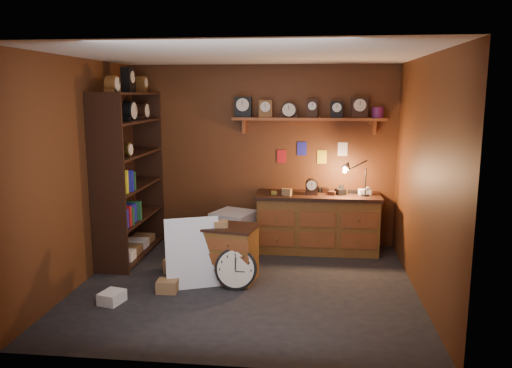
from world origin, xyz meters
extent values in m
plane|color=black|center=(0.00, 0.00, 0.00)|extent=(4.00, 4.00, 0.00)
cube|color=#572D14|center=(0.00, 1.80, 1.35)|extent=(4.00, 0.02, 2.70)
cube|color=#572D14|center=(0.00, -1.80, 1.35)|extent=(4.00, 0.02, 2.70)
cube|color=#572D14|center=(-2.00, 0.00, 1.35)|extent=(0.02, 3.60, 2.70)
cube|color=#572D14|center=(2.00, 0.00, 1.35)|extent=(0.02, 3.60, 2.70)
cube|color=beige|center=(0.00, 0.00, 2.70)|extent=(4.00, 3.60, 0.02)
cube|color=brown|center=(0.70, 1.65, 1.92)|extent=(2.20, 0.30, 0.04)
cube|color=brown|center=(-0.25, 1.72, 1.80)|extent=(0.04, 0.16, 0.20)
cube|color=brown|center=(1.65, 1.72, 1.80)|extent=(0.04, 0.16, 0.20)
cylinder|color=#B21419|center=(1.68, 1.65, 2.02)|extent=(0.16, 0.16, 0.15)
cube|color=#A01317|center=(0.15, 1.79, 1.35)|extent=(0.14, 0.01, 0.20)
cube|color=navy|center=(0.45, 1.79, 1.47)|extent=(0.14, 0.01, 0.20)
cube|color=gold|center=(0.75, 1.79, 1.35)|extent=(0.14, 0.01, 0.20)
cube|color=silver|center=(1.05, 1.79, 1.47)|extent=(0.14, 0.01, 0.20)
cube|color=black|center=(-1.98, 0.98, 1.15)|extent=(0.03, 1.60, 2.30)
cube|color=black|center=(-1.75, 0.20, 1.15)|extent=(0.45, 0.03, 2.30)
cube|color=black|center=(-1.75, 1.76, 1.15)|extent=(0.45, 0.03, 2.30)
cube|color=black|center=(-1.75, 0.98, 0.05)|extent=(0.43, 1.54, 0.03)
cube|color=black|center=(-1.75, 0.98, 0.55)|extent=(0.43, 1.54, 0.03)
cube|color=black|center=(-1.75, 0.98, 1.00)|extent=(0.43, 1.54, 0.03)
cube|color=black|center=(-1.75, 0.98, 1.45)|extent=(0.43, 1.54, 0.03)
cube|color=black|center=(-1.75, 0.98, 1.90)|extent=(0.43, 1.54, 0.03)
cube|color=black|center=(-1.75, 0.98, 2.28)|extent=(0.43, 1.54, 0.03)
cube|color=brown|center=(0.86, 1.48, 0.40)|extent=(1.72, 0.60, 0.80)
cube|color=black|center=(0.86, 1.48, 0.82)|extent=(1.78, 0.66, 0.05)
cube|color=brown|center=(0.86, 1.18, 0.40)|extent=(1.64, 0.02, 0.52)
cylinder|color=black|center=(1.52, 1.43, 0.86)|extent=(0.12, 0.12, 0.02)
cylinder|color=black|center=(1.52, 1.43, 1.05)|extent=(0.02, 0.02, 0.38)
cylinder|color=black|center=(1.40, 1.40, 1.29)|extent=(0.27, 0.09, 0.14)
cone|color=black|center=(1.26, 1.37, 1.25)|extent=(0.18, 0.14, 0.18)
cube|color=brown|center=(-0.20, 0.18, 0.33)|extent=(0.64, 0.57, 0.66)
cube|color=black|center=(-0.20, 0.18, 0.67)|extent=(0.69, 0.61, 0.03)
cube|color=brown|center=(-0.20, -0.06, 0.33)|extent=(0.50, 0.11, 0.56)
cylinder|color=black|center=(-0.11, -0.09, 0.24)|extent=(0.50, 0.16, 0.50)
cylinder|color=beige|center=(-0.11, -0.12, 0.25)|extent=(0.44, 0.10, 0.43)
cube|color=black|center=(-0.11, -0.13, 0.32)|extent=(0.01, 0.04, 0.16)
cube|color=black|center=(-0.05, -0.13, 0.22)|extent=(0.11, 0.01, 0.01)
cube|color=silver|center=(-0.63, -0.08, 0.00)|extent=(0.66, 0.40, 0.85)
cube|color=silver|center=(-0.36, 1.40, 0.29)|extent=(0.71, 0.71, 0.57)
cube|color=black|center=(-0.36, 1.12, 0.29)|extent=(0.44, 0.19, 0.46)
cube|color=olive|center=(-0.89, -0.28, 0.07)|extent=(0.24, 0.21, 0.15)
cube|color=white|center=(-1.41, -0.66, 0.07)|extent=(0.27, 0.31, 0.13)
cube|color=olive|center=(-1.00, 0.38, 0.09)|extent=(0.24, 0.21, 0.18)
camera|label=1|loc=(0.74, -5.64, 2.29)|focal=35.00mm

